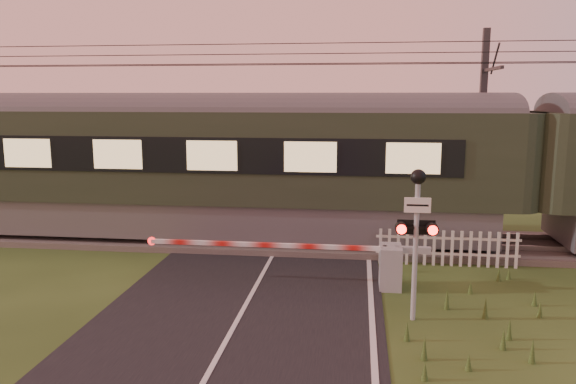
# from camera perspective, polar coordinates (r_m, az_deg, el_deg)

# --- Properties ---
(ground) EXTENTS (160.00, 160.00, 0.00)m
(ground) POSITION_cam_1_polar(r_m,az_deg,el_deg) (11.74, -5.33, -13.22)
(ground) COLOR #273B16
(ground) RESTS_ON ground
(road) EXTENTS (6.00, 140.00, 0.03)m
(road) POSITION_cam_1_polar(r_m,az_deg,el_deg) (11.52, -5.50, -13.63)
(road) COLOR black
(road) RESTS_ON ground
(track_bed) EXTENTS (140.00, 3.40, 0.39)m
(track_bed) POSITION_cam_1_polar(r_m,az_deg,el_deg) (17.79, -0.79, -4.91)
(track_bed) COLOR #47423D
(track_bed) RESTS_ON ground
(overhead_wires) EXTENTS (120.00, 0.62, 0.62)m
(overhead_wires) POSITION_cam_1_polar(r_m,az_deg,el_deg) (17.24, -0.84, 13.60)
(overhead_wires) COLOR black
(overhead_wires) RESTS_ON ground
(train) EXTENTS (46.39, 3.20, 4.33)m
(train) POSITION_cam_1_polar(r_m,az_deg,el_deg) (17.86, 23.17, 2.13)
(train) COLOR #5E5F63
(train) RESTS_ON ground
(boom_gate) EXTENTS (6.99, 0.80, 1.06)m
(boom_gate) POSITION_cam_1_polar(r_m,az_deg,el_deg) (13.78, 8.83, -7.18)
(boom_gate) COLOR gray
(boom_gate) RESTS_ON ground
(crossing_signal) EXTENTS (0.80, 0.34, 3.14)m
(crossing_signal) POSITION_cam_1_polar(r_m,az_deg,el_deg) (11.55, 12.94, -2.56)
(crossing_signal) COLOR gray
(crossing_signal) RESTS_ON ground
(picket_fence) EXTENTS (3.84, 0.08, 0.98)m
(picket_fence) POSITION_cam_1_polar(r_m,az_deg,el_deg) (15.87, 15.90, -5.50)
(picket_fence) COLOR silver
(picket_fence) RESTS_ON ground
(catenary_mast) EXTENTS (0.21, 2.46, 6.72)m
(catenary_mast) POSITION_cam_1_polar(r_m,az_deg,el_deg) (19.70, 19.07, 6.11)
(catenary_mast) COLOR #2D2D30
(catenary_mast) RESTS_ON ground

